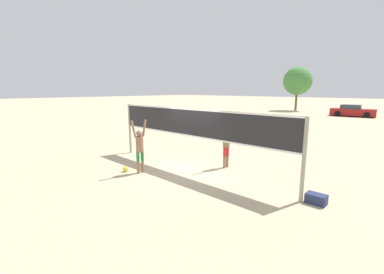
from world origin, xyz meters
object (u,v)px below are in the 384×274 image
(volleyball_net, at_px, (192,127))
(volleyball, at_px, (126,169))
(parked_car_near, at_px, (352,111))
(tree_left_cluster, at_px, (298,81))
(player_spiker, at_px, (140,146))
(player_blocker, at_px, (226,141))
(gear_bag, at_px, (316,199))

(volleyball_net, height_order, volleyball, volleyball_net)
(volleyball, height_order, parked_car_near, parked_car_near)
(parked_car_near, bearing_deg, volleyball, -99.59)
(tree_left_cluster, bearing_deg, volleyball_net, -75.25)
(volleyball, bearing_deg, tree_left_cluster, 101.11)
(volleyball_net, height_order, tree_left_cluster, tree_left_cluster)
(player_spiker, xyz_separation_m, player_blocker, (1.97, 2.76, 0.04))
(volleyball, relative_size, tree_left_cluster, 0.03)
(player_spiker, relative_size, tree_left_cluster, 0.32)
(player_spiker, bearing_deg, tree_left_cluster, 12.11)
(player_spiker, relative_size, gear_bag, 3.81)
(volleyball_net, distance_m, volleyball, 3.04)
(player_blocker, xyz_separation_m, parked_car_near, (-0.92, 26.56, -0.48))
(gear_bag, bearing_deg, parked_car_near, 99.71)
(volleyball_net, distance_m, player_blocker, 1.55)
(gear_bag, relative_size, parked_car_near, 0.11)
(player_spiker, bearing_deg, gear_bag, -73.36)
(parked_car_near, xyz_separation_m, tree_left_cluster, (-8.23, 4.12, 3.72))
(player_spiker, relative_size, parked_car_near, 0.42)
(tree_left_cluster, bearing_deg, parked_car_near, -26.58)
(player_spiker, relative_size, volleyball, 9.51)
(player_spiker, bearing_deg, player_blocker, -35.48)
(player_spiker, distance_m, tree_left_cluster, 34.36)
(volleyball_net, relative_size, volleyball, 39.92)
(volleyball_net, bearing_deg, volleyball, -133.45)
(volleyball_net, distance_m, player_spiker, 2.09)
(volleyball, bearing_deg, parked_car_near, 86.91)
(volleyball_net, relative_size, parked_car_near, 1.78)
(gear_bag, bearing_deg, player_spiker, -163.36)
(player_spiker, height_order, tree_left_cluster, tree_left_cluster)
(volleyball_net, xyz_separation_m, tree_left_cluster, (-8.39, 31.88, 2.62))
(tree_left_cluster, bearing_deg, player_blocker, -73.40)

